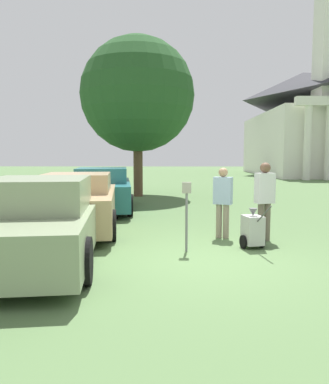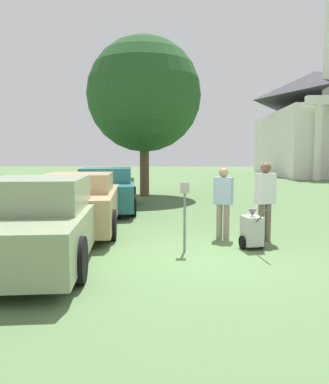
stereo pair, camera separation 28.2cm
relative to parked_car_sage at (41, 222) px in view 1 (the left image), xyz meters
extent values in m
plane|color=#517042|center=(3.00, -0.02, -0.71)|extent=(120.00, 120.00, 0.00)
cube|color=gray|center=(-0.01, 0.04, -0.13)|extent=(2.58, 5.22, 0.76)
cube|color=gray|center=(0.02, -0.16, 0.54)|extent=(1.97, 2.31, 0.58)
cylinder|color=black|center=(-1.15, 1.46, -0.35)|extent=(0.27, 0.74, 0.73)
cylinder|color=black|center=(0.74, 1.70, -0.35)|extent=(0.27, 0.74, 0.73)
cylinder|color=black|center=(1.14, -1.37, -0.35)|extent=(0.27, 0.74, 0.73)
cube|color=tan|center=(-0.01, 2.87, -0.10)|extent=(2.45, 4.91, 0.83)
cube|color=tan|center=(0.02, 2.68, 0.54)|extent=(1.88, 2.17, 0.46)
cylinder|color=black|center=(-1.10, 4.20, -0.35)|extent=(0.27, 0.74, 0.72)
cylinder|color=black|center=(0.71, 4.43, -0.35)|extent=(0.27, 0.74, 0.72)
cylinder|color=black|center=(-0.72, 1.30, -0.35)|extent=(0.27, 0.74, 0.72)
cylinder|color=black|center=(1.09, 1.54, -0.35)|extent=(0.27, 0.74, 0.72)
cube|color=#23666B|center=(-0.01, 6.32, -0.11)|extent=(2.51, 4.93, 0.82)
cube|color=#23666B|center=(0.02, 6.14, 0.55)|extent=(1.93, 2.18, 0.49)
cylinder|color=black|center=(-1.13, 7.65, -0.35)|extent=(0.27, 0.73, 0.72)
cylinder|color=black|center=(0.74, 7.90, -0.35)|extent=(0.27, 0.73, 0.72)
cylinder|color=black|center=(-0.75, 4.75, -0.35)|extent=(0.27, 0.73, 0.72)
cylinder|color=black|center=(1.11, 4.99, -0.35)|extent=(0.27, 0.73, 0.72)
cylinder|color=slate|center=(2.74, 0.61, -0.12)|extent=(0.05, 0.05, 1.19)
cube|color=gray|center=(2.74, 0.61, 0.59)|extent=(0.18, 0.09, 0.22)
cylinder|color=gray|center=(3.72, 1.86, -0.31)|extent=(0.14, 0.14, 0.80)
cylinder|color=gray|center=(3.56, 1.93, -0.31)|extent=(0.14, 0.14, 0.80)
cube|color=#99B2CC|center=(3.64, 1.89, 0.41)|extent=(0.47, 0.37, 0.64)
sphere|color=tan|center=(3.64, 1.89, 0.84)|extent=(0.22, 0.22, 0.22)
cylinder|color=#665B4C|center=(4.62, 1.62, -0.28)|extent=(0.14, 0.14, 0.87)
cylinder|color=#665B4C|center=(4.46, 1.57, -0.28)|extent=(0.14, 0.14, 0.87)
cube|color=silver|center=(4.54, 1.59, 0.50)|extent=(0.47, 0.34, 0.68)
sphere|color=brown|center=(4.54, 1.59, 0.95)|extent=(0.23, 0.23, 0.23)
cube|color=#B2B2AD|center=(4.14, 0.92, -0.33)|extent=(0.45, 0.51, 0.60)
cone|color=#59595B|center=(4.14, 0.92, 0.05)|extent=(0.18, 0.18, 0.16)
cylinder|color=#4C4C4C|center=(4.25, 0.46, 0.07)|extent=(0.16, 0.58, 0.43)
cylinder|color=black|center=(3.94, 0.87, -0.57)|extent=(0.11, 0.28, 0.28)
cylinder|color=black|center=(4.35, 0.97, -0.57)|extent=(0.11, 0.28, 0.28)
cube|color=silver|center=(15.66, 31.86, 2.34)|extent=(8.35, 16.58, 6.11)
pyramid|color=#333338|center=(15.66, 31.86, 8.15)|extent=(8.52, 16.91, 2.75)
cylinder|color=silver|center=(13.16, 22.97, 2.19)|extent=(0.56, 0.56, 5.81)
cylinder|color=silver|center=(14.83, 22.97, 2.19)|extent=(0.56, 0.56, 5.81)
cylinder|color=brown|center=(0.85, 10.96, 0.54)|extent=(0.44, 0.44, 2.51)
sphere|color=#234C23|center=(0.85, 10.96, 4.06)|extent=(5.32, 5.32, 5.32)
camera|label=1|loc=(2.42, -6.84, 1.23)|focal=35.00mm
camera|label=2|loc=(2.71, -6.83, 1.23)|focal=35.00mm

